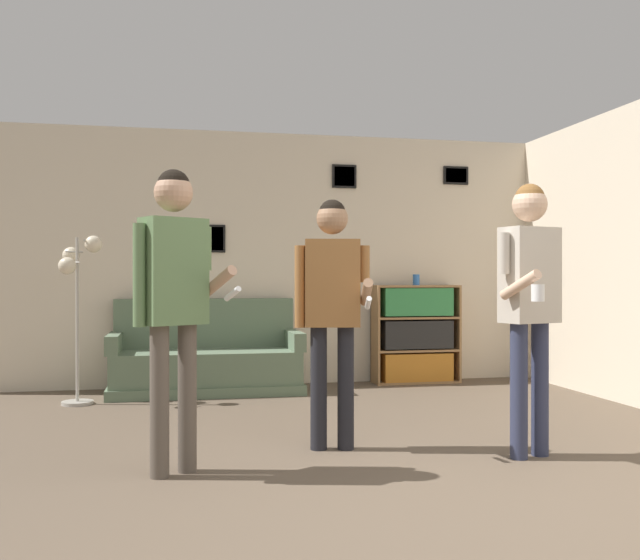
{
  "coord_description": "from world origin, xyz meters",
  "views": [
    {
      "loc": [
        -1.39,
        -2.95,
        1.14
      ],
      "look_at": [
        -0.32,
        2.32,
        1.12
      ],
      "focal_mm": 40.0,
      "sensor_mm": 36.0,
      "label": 1
    }
  ],
  "objects": [
    {
      "name": "person_player_foreground_center",
      "position": [
        -0.37,
        1.66,
        1.02
      ],
      "size": [
        0.49,
        0.51,
        1.66
      ],
      "color": "black",
      "rests_on": "ground_plane"
    },
    {
      "name": "ground_plane",
      "position": [
        0.0,
        0.0,
        0.0
      ],
      "size": [
        20.0,
        20.0,
        0.0
      ],
      "primitive_type": "plane",
      "color": "brown"
    },
    {
      "name": "couch",
      "position": [
        -1.09,
        4.25,
        0.3
      ],
      "size": [
        1.89,
        0.8,
        0.93
      ],
      "color": "#5B7056",
      "rests_on": "ground_plane"
    },
    {
      "name": "bookshelf",
      "position": [
        1.18,
        4.44,
        0.53
      ],
      "size": [
        0.94,
        0.3,
        1.06
      ],
      "color": "olive",
      "rests_on": "ground_plane"
    },
    {
      "name": "wall_back",
      "position": [
        0.0,
        4.66,
        1.35
      ],
      "size": [
        7.56,
        0.08,
        2.7
      ],
      "color": "beige",
      "rests_on": "ground_plane"
    },
    {
      "name": "floor_lamp",
      "position": [
        -2.26,
        3.77,
        1.09
      ],
      "size": [
        0.37,
        0.4,
        1.53
      ],
      "color": "#ADA89E",
      "rests_on": "ground_plane"
    },
    {
      "name": "drinking_cup",
      "position": [
        1.19,
        4.44,
        1.12
      ],
      "size": [
        0.07,
        0.07,
        0.12
      ],
      "color": "blue",
      "rests_on": "bookshelf"
    },
    {
      "name": "person_player_foreground_left",
      "position": [
        -1.4,
        1.25,
        1.1
      ],
      "size": [
        0.6,
        0.39,
        1.77
      ],
      "color": "brown",
      "rests_on": "ground_plane"
    },
    {
      "name": "person_watcher_holding_cup",
      "position": [
        0.82,
        1.21,
        1.08
      ],
      "size": [
        0.48,
        0.52,
        1.74
      ],
      "color": "#2D334C",
      "rests_on": "ground_plane"
    }
  ]
}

